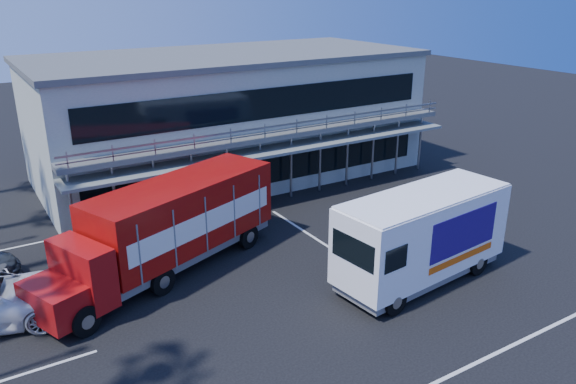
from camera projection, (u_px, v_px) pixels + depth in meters
ground at (333, 289)px, 21.61m from camera, size 120.00×120.00×0.00m
building at (229, 115)px, 33.74m from camera, size 22.40×12.00×7.30m
red_truck at (170, 225)px, 22.38m from camera, size 10.93×6.28×3.63m
white_van at (422, 235)px, 21.64m from camera, size 7.62×3.26×3.62m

